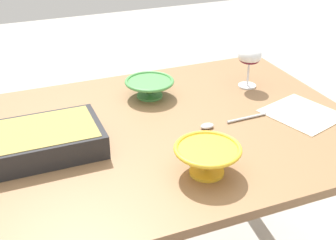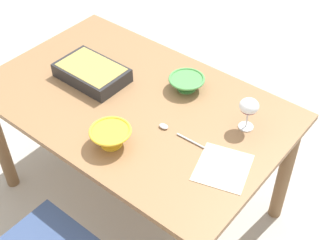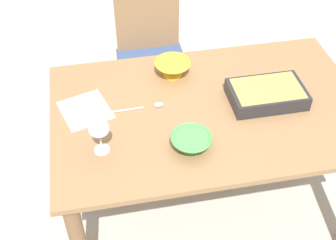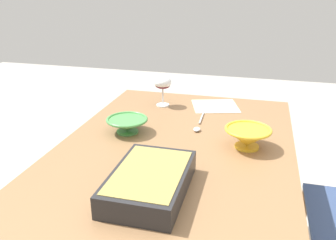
# 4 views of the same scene
# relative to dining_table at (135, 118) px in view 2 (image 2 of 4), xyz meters

# --- Properties ---
(ground_plane) EXTENTS (8.00, 8.00, 0.00)m
(ground_plane) POSITION_rel_dining_table_xyz_m (0.00, 0.00, -0.62)
(ground_plane) COLOR #B2ADA3
(dining_table) EXTENTS (1.46, 0.91, 0.73)m
(dining_table) POSITION_rel_dining_table_xyz_m (0.00, 0.00, 0.00)
(dining_table) COLOR olive
(dining_table) RESTS_ON ground_plane
(wine_glass) EXTENTS (0.09, 0.09, 0.16)m
(wine_glass) POSITION_rel_dining_table_xyz_m (0.51, 0.18, 0.23)
(wine_glass) COLOR white
(wine_glass) RESTS_ON dining_table
(casserole_dish) EXTENTS (0.35, 0.22, 0.07)m
(casserole_dish) POSITION_rel_dining_table_xyz_m (-0.27, -0.00, 0.16)
(casserole_dish) COLOR #262628
(casserole_dish) RESTS_ON dining_table
(mixing_bowl) EXTENTS (0.18, 0.18, 0.08)m
(mixing_bowl) POSITION_rel_dining_table_xyz_m (0.12, -0.27, 0.16)
(mixing_bowl) COLOR yellow
(mixing_bowl) RESTS_ON dining_table
(small_bowl) EXTENTS (0.18, 0.18, 0.07)m
(small_bowl) POSITION_rel_dining_table_xyz_m (0.14, 0.23, 0.15)
(small_bowl) COLOR #4C994C
(small_bowl) RESTS_ON dining_table
(serving_spoon) EXTENTS (0.24, 0.03, 0.01)m
(serving_spoon) POSITION_rel_dining_table_xyz_m (0.28, -0.05, 0.12)
(serving_spoon) COLOR silver
(serving_spoon) RESTS_ON dining_table
(napkin) EXTENTS (0.26, 0.28, 0.00)m
(napkin) POSITION_rel_dining_table_xyz_m (0.57, -0.09, 0.12)
(napkin) COLOR beige
(napkin) RESTS_ON dining_table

